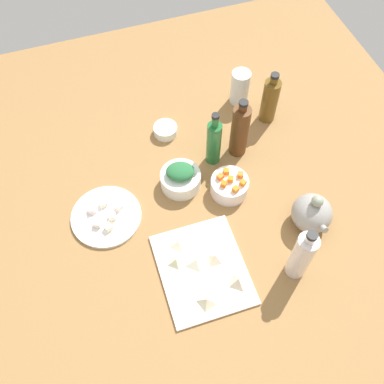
{
  "coord_description": "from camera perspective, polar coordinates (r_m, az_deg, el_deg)",
  "views": [
    {
      "loc": [
        72.24,
        -24.45,
        129.91
      ],
      "look_at": [
        0.0,
        0.0,
        8.0
      ],
      "focal_mm": 40.83,
      "sensor_mm": 36.0,
      "label": 1
    }
  ],
  "objects": [
    {
      "name": "carrot_cube_4",
      "position": [
        1.46,
        4.49,
        2.7
      ],
      "size": [
        2.11,
        2.11,
        1.8
      ],
      "primitive_type": "cube",
      "rotation": [
        0.0,
        0.0,
        2.95
      ],
      "color": "orange",
      "rests_on": "bowl_carrots"
    },
    {
      "name": "tabletop",
      "position": [
        1.49,
        0.0,
        -1.32
      ],
      "size": [
        190.0,
        190.0,
        3.0
      ],
      "primitive_type": "cube",
      "color": "olive",
      "rests_on": "ground"
    },
    {
      "name": "bowl_carrots",
      "position": [
        1.48,
        4.9,
        0.79
      ],
      "size": [
        12.78,
        12.78,
        6.16
      ],
      "primitive_type": "cylinder",
      "color": "white",
      "rests_on": "tabletop"
    },
    {
      "name": "bottle_1",
      "position": [
        1.66,
        10.14,
        11.75
      ],
      "size": [
        6.1,
        6.1,
        21.81
      ],
      "color": "brown",
      "rests_on": "tabletop"
    },
    {
      "name": "dumpling_2",
      "position": [
        1.36,
        0.59,
        -9.05
      ],
      "size": [
        5.04,
        5.64,
        2.31
      ],
      "primitive_type": "pyramid",
      "rotation": [
        0.0,
        0.0,
        4.71
      ],
      "color": "beige",
      "rests_on": "cutting_board"
    },
    {
      "name": "dumpling_5",
      "position": [
        1.31,
        1.94,
        -14.03
      ],
      "size": [
        6.11,
        6.18,
        3.05
      ],
      "primitive_type": "pyramid",
      "rotation": [
        0.0,
        0.0,
        1.08
      ],
      "color": "beige",
      "rests_on": "cutting_board"
    },
    {
      "name": "tofu_cube_2",
      "position": [
        1.47,
        -12.92,
        -2.26
      ],
      "size": [
        2.26,
        2.26,
        2.2
      ],
      "primitive_type": "cube",
      "rotation": [
        0.0,
        0.0,
        1.54
      ],
      "color": "white",
      "rests_on": "plate_tofu"
    },
    {
      "name": "drinking_glass_0",
      "position": [
        1.72,
        6.28,
        13.44
      ],
      "size": [
        7.22,
        7.22,
        14.0
      ],
      "primitive_type": "cylinder",
      "color": "white",
      "rests_on": "tabletop"
    },
    {
      "name": "carrot_cube_0",
      "position": [
        1.43,
        5.71,
        0.36
      ],
      "size": [
        2.36,
        2.36,
        1.8
      ],
      "primitive_type": "cube",
      "rotation": [
        0.0,
        0.0,
        0.4
      ],
      "color": "orange",
      "rests_on": "bowl_carrots"
    },
    {
      "name": "bottle_0",
      "position": [
        1.31,
        14.15,
        -8.04
      ],
      "size": [
        6.17,
        6.17,
        24.22
      ],
      "color": "silver",
      "rests_on": "tabletop"
    },
    {
      "name": "chopped_greens_mound",
      "position": [
        1.45,
        -1.55,
        2.7
      ],
      "size": [
        10.16,
        11.36,
        3.84
      ],
      "primitive_type": "ellipsoid",
      "rotation": [
        0.0,
        0.0,
        1.28
      ],
      "color": "#286939",
      "rests_on": "bowl_greens"
    },
    {
      "name": "cutting_board",
      "position": [
        1.36,
        1.39,
        -10.07
      ],
      "size": [
        31.55,
        26.38,
        1.0
      ],
      "primitive_type": "cube",
      "rotation": [
        0.0,
        0.0,
        -0.02
      ],
      "color": "white",
      "rests_on": "tabletop"
    },
    {
      "name": "carrot_cube_1",
      "position": [
        1.45,
        5.06,
        1.69
      ],
      "size": [
        2.4,
        2.4,
        1.8
      ],
      "primitive_type": "cube",
      "rotation": [
        0.0,
        0.0,
        2.69
      ],
      "color": "orange",
      "rests_on": "bowl_carrots"
    },
    {
      "name": "dumpling_4",
      "position": [
        1.33,
        6.06,
        -11.46
      ],
      "size": [
        5.4,
        5.23,
        3.19
      ],
      "primitive_type": "pyramid",
      "rotation": [
        0.0,
        0.0,
        0.16
      ],
      "color": "beige",
      "rests_on": "cutting_board"
    },
    {
      "name": "plate_tofu",
      "position": [
        1.47,
        -11.13,
        -3.15
      ],
      "size": [
        23.18,
        23.18,
        1.2
      ],
      "primitive_type": "cylinder",
      "color": "white",
      "rests_on": "tabletop"
    },
    {
      "name": "tofu_cube_4",
      "position": [
        1.46,
        -9.59,
        -1.97
      ],
      "size": [
        3.06,
        3.06,
        2.2
      ],
      "primitive_type": "cube",
      "rotation": [
        0.0,
        0.0,
        0.6
      ],
      "color": "white",
      "rests_on": "plate_tofu"
    },
    {
      "name": "carrot_cube_3",
      "position": [
        1.43,
        4.18,
        1.05
      ],
      "size": [
        2.55,
        2.55,
        1.8
      ],
      "primitive_type": "cube",
      "rotation": [
        0.0,
        0.0,
        0.77
      ],
      "color": "orange",
      "rests_on": "bowl_carrots"
    },
    {
      "name": "dumpling_1",
      "position": [
        1.38,
        -1.77,
        -6.64
      ],
      "size": [
        5.55,
        5.26,
        2.02
      ],
      "primitive_type": "pyramid",
      "rotation": [
        0.0,
        0.0,
        0.08
      ],
      "color": "beige",
      "rests_on": "cutting_board"
    },
    {
      "name": "tofu_cube_5",
      "position": [
        1.43,
        -10.87,
        -4.58
      ],
      "size": [
        2.86,
        2.86,
        2.2
      ],
      "primitive_type": "cube",
      "rotation": [
        0.0,
        0.0,
        0.38
      ],
      "color": "#FBEFC9",
      "rests_on": "plate_tofu"
    },
    {
      "name": "carrot_cube_6",
      "position": [
        1.44,
        6.67,
        1.2
      ],
      "size": [
        2.48,
        2.48,
        1.8
      ],
      "primitive_type": "cube",
      "rotation": [
        0.0,
        0.0,
        2.14
      ],
      "color": "orange",
      "rests_on": "bowl_carrots"
    },
    {
      "name": "carrot_cube_5",
      "position": [
        1.45,
        3.69,
        2.0
      ],
      "size": [
        2.37,
        2.37,
        1.8
      ],
      "primitive_type": "cube",
      "rotation": [
        0.0,
        0.0,
        1.99
      ],
      "color": "orange",
      "rests_on": "bowl_carrots"
    },
    {
      "name": "carrot_cube_2",
      "position": [
        1.46,
        6.34,
        2.24
      ],
      "size": [
        2.33,
        2.33,
        1.8
      ],
      "primitive_type": "cube",
      "rotation": [
        0.0,
        0.0,
        1.2
      ],
      "color": "orange",
      "rests_on": "bowl_carrots"
    },
    {
      "name": "bowl_small_side",
      "position": [
        1.64,
        -3.55,
        8.06
      ],
      "size": [
        8.8,
        8.8,
        3.45
      ],
      "primitive_type": "cylinder",
      "color": "white",
      "rests_on": "tabletop"
    },
    {
      "name": "tofu_cube_0",
      "position": [
        1.45,
        -10.37,
        -3.17
      ],
      "size": [
        2.51,
        2.51,
        2.2
      ],
      "primitive_type": "cube",
      "rotation": [
        0.0,
        0.0,
        2.99
      ],
      "color": "#F3E2CF",
      "rests_on": "plate_tofu"
    },
    {
      "name": "tofu_cube_1",
      "position": [
        1.44,
        -12.22,
        -4.18
      ],
      "size": [
        2.88,
        2.88,
        2.2
      ],
      "primitive_type": "cube",
      "rotation": [
        0.0,
        0.0,
        2.74
      ],
      "color": "white",
      "rests_on": "plate_tofu"
    },
    {
      "name": "bottle_2",
      "position": [
        1.5,
        2.86,
        6.52
      ],
      "size": [
        5.07,
        5.07,
        23.54
      ],
      "color": "#236731",
      "rests_on": "tabletop"
    },
    {
      "name": "bowl_greens",
      "position": [
        1.49,
        -1.5,
        1.63
      ],
      "size": [
        13.8,
        13.8,
        5.94
      ],
      "primitive_type": "cylinder",
      "color": "white",
      "rests_on": "tabletop"
    },
    {
      "name": "dumpling_0",
      "position": [
        1.36,
        3.07,
        -8.57
      ],
      "size": [
        5.75,
        5.87,
        2.72
      ],
      "primitive_type": "pyramid",
      "rotation": [
        0.0,
        0.0,
        5.37
      ],
      "color": "beige",
      "rests_on": "cutting_board"
    },
    {
      "name": "dumpling_3",
      "position": [
        1.35,
        -2.08,
        -9.0
      ],
      "size": [
        3.91,
        4.34,
        2.73
      ],
      "primitive_type": "pyramid",
      "rotation": [
        0.0,
        0.0,
        4.73
      ],
      "color": "beige",
      "rests_on": "cutting_board"
    },
    {
      "name": "teapot",
      "position": [
        1.44,
        15.4,
        -2.67
      ],
      "size": [
        14.88,
        12.84,
        15.28
      ],
      "color": "gray",
      "rests_on": "tabletop"
    },
    {
      "name": "tofu_cube_3",
      "position": [
        1.48,
        -11.59,
        -1.53
      ],
      "size": [
        2.79,
        2.79,
        2.2
      ],
      "primitive_type": "cube",
      "rotation": [
        0.0,
        0.0,
        0.33
      ],
      "color": "#EEE5CC",
      "rests_on": "plate_tofu"
    },
    {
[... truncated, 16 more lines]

